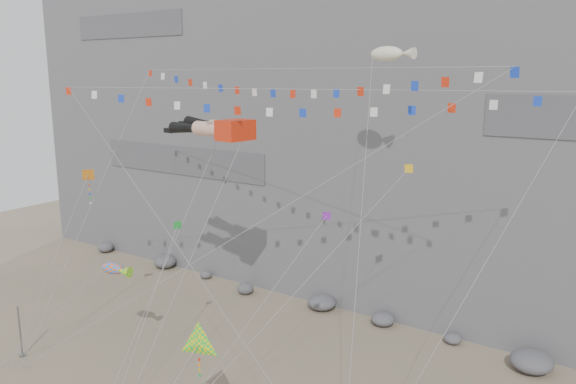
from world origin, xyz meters
name	(u,v)px	position (x,y,z in m)	size (l,w,h in m)	color
cliff	(398,34)	(0.00, 32.00, 25.00)	(80.00, 28.00, 50.00)	slate
talus_boulders	(322,303)	(0.00, 17.00, 0.60)	(60.00, 3.00, 1.20)	#5C5C61
anchor_pole_left	(20,331)	(-14.45, -3.10, 2.00)	(0.12, 0.12, 3.99)	slate
legs_kite	(214,128)	(-2.85, 6.23, 17.09)	(8.72, 16.11, 22.18)	red
flag_banner_upper	(282,69)	(2.01, 7.78, 21.23)	(31.01, 14.57, 28.56)	red
flag_banner_lower	(286,90)	(3.77, 5.61, 19.94)	(32.94, 12.21, 23.32)	red
harlequin_kite	(88,176)	(-11.66, 1.81, 13.43)	(2.71, 7.53, 15.05)	red
fish_windsock	(112,269)	(-8.10, 0.68, 7.10)	(7.99, 6.43, 10.96)	#FF600D
delta_kite	(198,344)	(4.14, -3.56, 6.43)	(3.11, 5.74, 8.64)	yellow
blimp_windsock	(386,55)	(7.80, 11.78, 22.17)	(6.12, 13.93, 26.00)	#F1EAC6
small_kite_a	(219,138)	(-3.37, 7.32, 16.30)	(1.71, 14.23, 21.59)	orange
small_kite_b	(323,220)	(7.08, 4.84, 12.04)	(5.63, 11.04, 16.82)	purple
small_kite_c	(177,228)	(-2.89, 2.13, 10.65)	(2.80, 9.49, 14.09)	green
small_kite_d	(404,174)	(10.66, 8.74, 14.75)	(9.50, 15.36, 22.76)	gold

